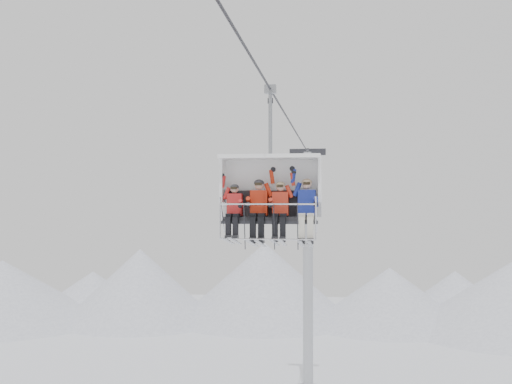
# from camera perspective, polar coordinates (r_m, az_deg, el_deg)

# --- Properties ---
(ridgeline) EXTENTS (72.00, 21.00, 7.00)m
(ridgeline) POSITION_cam_1_polar(r_m,az_deg,el_deg) (56.22, 4.05, -8.91)
(ridgeline) COLOR white
(ridgeline) RESTS_ON ground
(lift_tower_right) EXTENTS (2.00, 1.80, 13.48)m
(lift_tower_right) POSITION_cam_1_polar(r_m,az_deg,el_deg) (35.91, 4.64, -8.49)
(lift_tower_right) COLOR #A8ABB0
(lift_tower_right) RESTS_ON ground
(haul_cable) EXTENTS (0.06, 50.00, 0.06)m
(haul_cable) POSITION_cam_1_polar(r_m,az_deg,el_deg) (14.04, 0.00, 11.21)
(haul_cable) COLOR #2D2D32
(haul_cable) RESTS_ON lift_tower_left
(chairlift_carrier) EXTENTS (2.60, 1.17, 3.98)m
(chairlift_carrier) POSITION_cam_1_polar(r_m,az_deg,el_deg) (16.66, 1.33, 0.28)
(chairlift_carrier) COLOR black
(chairlift_carrier) RESTS_ON haul_cable
(skier_far_left) EXTENTS (0.39, 1.69, 1.55)m
(skier_far_left) POSITION_cam_1_polar(r_m,az_deg,el_deg) (16.46, -1.97, -1.56)
(skier_far_left) COLOR red
(skier_far_left) RESTS_ON chairlift_carrier
(skier_center_left) EXTENTS (0.44, 1.69, 1.73)m
(skier_center_left) POSITION_cam_1_polar(r_m,az_deg,el_deg) (16.38, 0.24, -1.38)
(skier_center_left) COLOR red
(skier_center_left) RESTS_ON chairlift_carrier
(skier_center_right) EXTENTS (0.41, 1.69, 1.64)m
(skier_center_right) POSITION_cam_1_polar(r_m,az_deg,el_deg) (16.31, 2.16, -1.47)
(skier_center_right) COLOR red
(skier_center_right) RESTS_ON chairlift_carrier
(skier_far_right) EXTENTS (0.45, 1.69, 1.75)m
(skier_far_right) POSITION_cam_1_polar(r_m,az_deg,el_deg) (16.27, 4.53, -1.35)
(skier_far_right) COLOR navy
(skier_far_right) RESTS_ON chairlift_carrier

